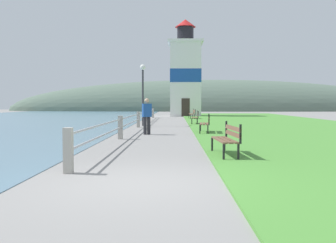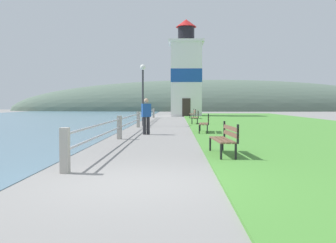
{
  "view_description": "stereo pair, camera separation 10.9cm",
  "coord_description": "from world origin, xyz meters",
  "px_view_note": "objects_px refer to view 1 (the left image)",
  "views": [
    {
      "loc": [
        0.72,
        -6.74,
        1.47
      ],
      "look_at": [
        0.26,
        17.07,
        0.3
      ],
      "focal_mm": 40.0,
      "sensor_mm": 36.0,
      "label": 1
    },
    {
      "loc": [
        0.83,
        -6.74,
        1.47
      ],
      "look_at": [
        0.26,
        17.07,
        0.3
      ],
      "focal_mm": 40.0,
      "sensor_mm": 36.0,
      "label": 2
    }
  ],
  "objects_px": {
    "lighthouse": "(185,74)",
    "park_bench_by_lighthouse": "(193,113)",
    "park_bench_midway": "(206,122)",
    "person_strolling": "(147,115)",
    "lamp_post": "(143,83)",
    "park_bench_far": "(196,117)",
    "park_bench_near": "(227,137)"
  },
  "relations": [
    {
      "from": "lamp_post",
      "to": "park_bench_far",
      "type": "bearing_deg",
      "value": 26.42
    },
    {
      "from": "park_bench_far",
      "to": "lamp_post",
      "type": "bearing_deg",
      "value": 29.17
    },
    {
      "from": "park_bench_far",
      "to": "lamp_post",
      "type": "distance_m",
      "value": 4.51
    },
    {
      "from": "lighthouse",
      "to": "person_strolling",
      "type": "relative_size",
      "value": 6.46
    },
    {
      "from": "park_bench_midway",
      "to": "park_bench_by_lighthouse",
      "type": "bearing_deg",
      "value": -85.61
    },
    {
      "from": "park_bench_near",
      "to": "person_strolling",
      "type": "xyz_separation_m",
      "value": [
        -2.75,
        7.26,
        0.38
      ]
    },
    {
      "from": "lighthouse",
      "to": "park_bench_by_lighthouse",
      "type": "bearing_deg",
      "value": -86.73
    },
    {
      "from": "park_bench_midway",
      "to": "park_bench_by_lighthouse",
      "type": "relative_size",
      "value": 0.9
    },
    {
      "from": "park_bench_far",
      "to": "lighthouse",
      "type": "xyz_separation_m",
      "value": [
        -0.29,
        16.88,
        4.22
      ]
    },
    {
      "from": "park_bench_midway",
      "to": "park_bench_far",
      "type": "distance_m",
      "value": 7.77
    },
    {
      "from": "lighthouse",
      "to": "lamp_post",
      "type": "distance_m",
      "value": 19.02
    },
    {
      "from": "lighthouse",
      "to": "person_strolling",
      "type": "bearing_deg",
      "value": -95.57
    },
    {
      "from": "person_strolling",
      "to": "park_bench_by_lighthouse",
      "type": "bearing_deg",
      "value": -33.23
    },
    {
      "from": "park_bench_near",
      "to": "lighthouse",
      "type": "bearing_deg",
      "value": -93.47
    },
    {
      "from": "park_bench_far",
      "to": "park_bench_by_lighthouse",
      "type": "relative_size",
      "value": 0.9
    },
    {
      "from": "park_bench_midway",
      "to": "park_bench_far",
      "type": "bearing_deg",
      "value": -84.75
    },
    {
      "from": "park_bench_far",
      "to": "park_bench_by_lighthouse",
      "type": "bearing_deg",
      "value": -88.47
    },
    {
      "from": "park_bench_near",
      "to": "lighthouse",
      "type": "distance_m",
      "value": 32.84
    },
    {
      "from": "person_strolling",
      "to": "lamp_post",
      "type": "xyz_separation_m",
      "value": [
        -0.76,
        6.68,
        1.82
      ]
    },
    {
      "from": "park_bench_near",
      "to": "park_bench_midway",
      "type": "bearing_deg",
      "value": -94.41
    },
    {
      "from": "lighthouse",
      "to": "park_bench_far",
      "type": "bearing_deg",
      "value": -89.02
    },
    {
      "from": "park_bench_near",
      "to": "park_bench_far",
      "type": "height_order",
      "value": "same"
    },
    {
      "from": "park_bench_near",
      "to": "park_bench_by_lighthouse",
      "type": "bearing_deg",
      "value": -94.4
    },
    {
      "from": "park_bench_far",
      "to": "park_bench_near",
      "type": "bearing_deg",
      "value": 92.73
    },
    {
      "from": "park_bench_near",
      "to": "lamp_post",
      "type": "height_order",
      "value": "lamp_post"
    },
    {
      "from": "park_bench_midway",
      "to": "park_bench_by_lighthouse",
      "type": "height_order",
      "value": "same"
    },
    {
      "from": "park_bench_by_lighthouse",
      "to": "lamp_post",
      "type": "relative_size",
      "value": 0.5
    },
    {
      "from": "park_bench_far",
      "to": "person_strolling",
      "type": "distance_m",
      "value": 8.87
    },
    {
      "from": "park_bench_midway",
      "to": "lamp_post",
      "type": "relative_size",
      "value": 0.45
    },
    {
      "from": "park_bench_far",
      "to": "lamp_post",
      "type": "xyz_separation_m",
      "value": [
        -3.52,
        -1.75,
        2.2
      ]
    },
    {
      "from": "park_bench_far",
      "to": "park_bench_midway",
      "type": "bearing_deg",
      "value": 93.17
    },
    {
      "from": "person_strolling",
      "to": "lamp_post",
      "type": "height_order",
      "value": "lamp_post"
    }
  ]
}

